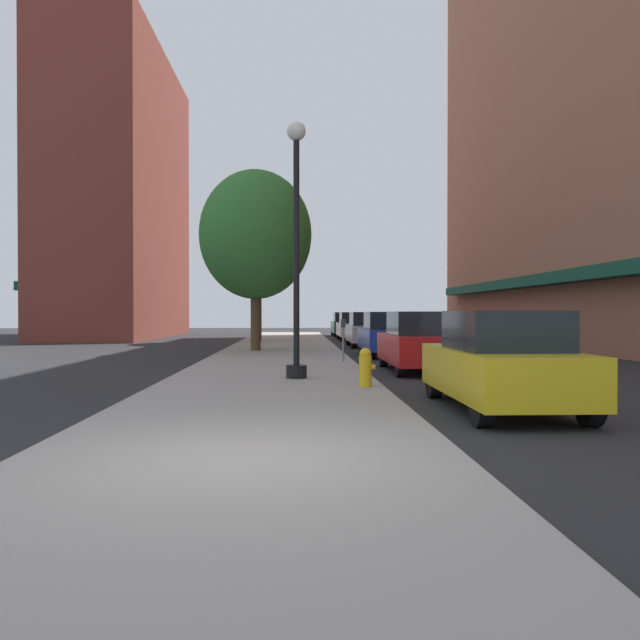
# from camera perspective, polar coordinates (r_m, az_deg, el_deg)

# --- Properties ---
(ground_plane) EXTENTS (90.00, 90.00, 0.00)m
(ground_plane) POSITION_cam_1_polar(r_m,az_deg,el_deg) (25.01, 5.74, -3.09)
(ground_plane) COLOR #232326
(sidewalk_slab) EXTENTS (4.80, 50.00, 0.12)m
(sidewalk_slab) POSITION_cam_1_polar(r_m,az_deg,el_deg) (25.77, -3.42, -2.85)
(sidewalk_slab) COLOR gray
(sidewalk_slab) RESTS_ON ground
(building_right_brick) EXTENTS (6.80, 40.00, 29.33)m
(building_right_brick) POSITION_cam_1_polar(r_m,az_deg,el_deg) (34.67, 24.63, 22.63)
(building_right_brick) COLOR #9E6047
(building_right_brick) RESTS_ON ground
(building_far_background) EXTENTS (6.80, 18.00, 18.67)m
(building_far_background) POSITION_cam_1_polar(r_m,az_deg,el_deg) (45.88, -17.01, 10.26)
(building_far_background) COLOR brown
(building_far_background) RESTS_ON ground
(lamppost) EXTENTS (0.48, 0.48, 5.90)m
(lamppost) POSITION_cam_1_polar(r_m,az_deg,el_deg) (15.08, -2.08, 6.63)
(lamppost) COLOR black
(lamppost) RESTS_ON sidewalk_slab
(fire_hydrant) EXTENTS (0.33, 0.26, 0.79)m
(fire_hydrant) POSITION_cam_1_polar(r_m,az_deg,el_deg) (13.34, 4.00, -4.13)
(fire_hydrant) COLOR gold
(fire_hydrant) RESTS_ON sidewalk_slab
(parking_meter_near) EXTENTS (0.14, 0.09, 1.31)m
(parking_meter_near) POSITION_cam_1_polar(r_m,az_deg,el_deg) (20.15, 2.05, -1.29)
(parking_meter_near) COLOR slate
(parking_meter_near) RESTS_ON sidewalk_slab
(tree_near) EXTENTS (4.47, 4.47, 7.19)m
(tree_near) POSITION_cam_1_polar(r_m,az_deg,el_deg) (26.27, -5.66, 7.42)
(tree_near) COLOR #4C3823
(tree_near) RESTS_ON sidewalk_slab
(tree_mid) EXTENTS (4.96, 4.96, 8.13)m
(tree_mid) POSITION_cam_1_polar(r_m,az_deg,el_deg) (35.43, -5.47, 6.74)
(tree_mid) COLOR #4C3823
(tree_mid) RESTS_ON sidewalk_slab
(car_yellow) EXTENTS (1.80, 4.30, 1.66)m
(car_yellow) POSITION_cam_1_polar(r_m,az_deg,el_deg) (11.24, 15.60, -3.56)
(car_yellow) COLOR black
(car_yellow) RESTS_ON ground
(car_red) EXTENTS (1.80, 4.30, 1.66)m
(car_red) POSITION_cam_1_polar(r_m,az_deg,el_deg) (18.18, 8.71, -1.95)
(car_red) COLOR black
(car_red) RESTS_ON ground
(car_blue) EXTENTS (1.80, 4.30, 1.66)m
(car_blue) POSITION_cam_1_polar(r_m,az_deg,el_deg) (24.48, 5.90, -1.28)
(car_blue) COLOR black
(car_blue) RESTS_ON ground
(car_silver) EXTENTS (1.80, 4.30, 1.66)m
(car_silver) POSITION_cam_1_polar(r_m,az_deg,el_deg) (31.21, 4.16, -0.86)
(car_silver) COLOR black
(car_silver) RESTS_ON ground
(car_white) EXTENTS (1.80, 4.30, 1.66)m
(car_white) POSITION_cam_1_polar(r_m,az_deg,el_deg) (38.56, 2.96, -0.57)
(car_white) COLOR black
(car_white) RESTS_ON ground
(car_green) EXTENTS (1.80, 4.30, 1.66)m
(car_green) POSITION_cam_1_polar(r_m,az_deg,el_deg) (44.99, 2.23, -0.40)
(car_green) COLOR black
(car_green) RESTS_ON ground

